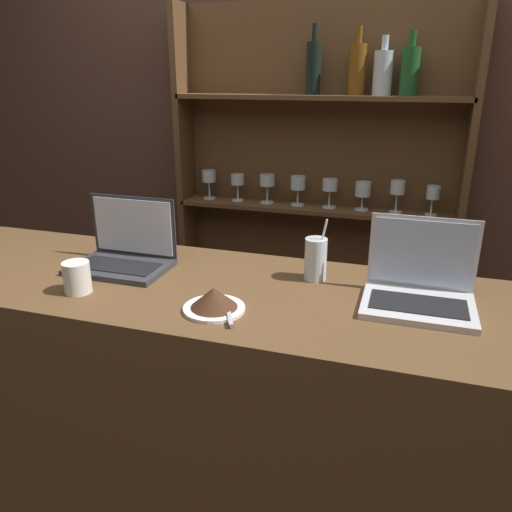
% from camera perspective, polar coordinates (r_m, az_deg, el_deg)
% --- Properties ---
extents(bar_counter, '(2.17, 0.63, 1.07)m').
position_cam_1_polar(bar_counter, '(1.82, -4.81, -19.02)').
color(bar_counter, brown).
rests_on(bar_counter, ground_plane).
extents(back_wall, '(7.00, 0.06, 2.70)m').
position_cam_1_polar(back_wall, '(2.45, 4.18, 12.22)').
color(back_wall, '#4C3328').
rests_on(back_wall, ground_plane).
extents(back_shelf, '(1.31, 0.18, 1.99)m').
position_cam_1_polar(back_shelf, '(2.40, 6.92, 4.67)').
color(back_shelf, brown).
rests_on(back_shelf, ground_plane).
extents(laptop_near, '(0.31, 0.21, 0.23)m').
position_cam_1_polar(laptop_near, '(1.72, -14.76, 0.45)').
color(laptop_near, '#333338').
rests_on(laptop_near, bar_counter).
extents(laptop_far, '(0.30, 0.23, 0.23)m').
position_cam_1_polar(laptop_far, '(1.47, 18.19, -3.32)').
color(laptop_far, silver).
rests_on(laptop_far, bar_counter).
extents(cake_plate, '(0.17, 0.18, 0.07)m').
position_cam_1_polar(cake_plate, '(1.37, -4.83, -5.06)').
color(cake_plate, white).
rests_on(cake_plate, bar_counter).
extents(water_glass, '(0.07, 0.07, 0.20)m').
position_cam_1_polar(water_glass, '(1.56, 6.83, -0.35)').
color(water_glass, silver).
rests_on(water_glass, bar_counter).
extents(coffee_cup, '(0.08, 0.08, 0.09)m').
position_cam_1_polar(coffee_cup, '(1.56, -19.78, -2.31)').
color(coffee_cup, silver).
rests_on(coffee_cup, bar_counter).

